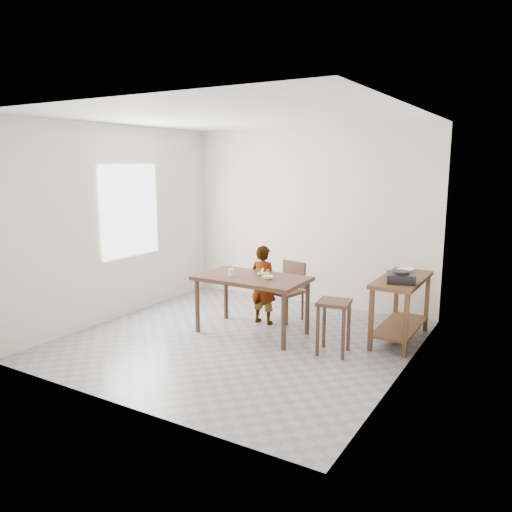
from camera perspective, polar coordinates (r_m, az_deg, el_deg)
The scene contains 17 objects.
floor at distance 6.33m, azimuth -1.87°, elevation -9.69°, with size 4.00×4.00×0.04m, color gray.
ceiling at distance 5.97m, azimuth -2.04°, elevation 15.83°, with size 4.00×4.00×0.04m, color white.
wall_back at distance 7.76m, azimuth 6.12°, elevation 4.43°, with size 4.00×0.04×2.70m, color beige.
wall_front at distance 4.45m, azimuth -16.08°, elevation -0.48°, with size 4.00×0.04×2.70m, color beige.
wall_left at distance 7.28m, azimuth -15.50°, elevation 3.70°, with size 0.04×4.00×2.70m, color beige.
wall_right at distance 5.21m, azimuth 17.14°, elevation 1.01°, with size 0.04×4.00×2.70m, color beige.
window_pane at distance 7.37m, azimuth -14.17°, elevation 5.02°, with size 0.02×1.10×1.30m, color white.
dining_table at distance 6.45m, azimuth -0.45°, elevation -5.61°, with size 1.40×0.80×0.75m, color #43281B, non-canonical shape.
prep_counter at distance 6.43m, azimuth 16.20°, elevation -5.85°, with size 0.50×1.20×0.80m, color brown, non-canonical shape.
child at distance 6.80m, azimuth 0.84°, elevation -3.29°, with size 0.40×0.26×1.09m, color silver.
dining_chair at distance 6.98m, azimuth 3.41°, elevation -4.09°, with size 0.39×0.39×0.82m, color #43281B, non-canonical shape.
stool at distance 5.86m, azimuth 8.83°, elevation -8.05°, with size 0.36×0.36×0.63m, color #43281B, non-canonical shape.
glass_tumbler at distance 6.40m, azimuth -2.81°, elevation -1.87°, with size 0.07×0.07×0.09m, color silver.
small_bowl at distance 6.21m, azimuth 1.34°, elevation -2.46°, with size 0.14×0.14×0.04m, color white.
banana at distance 6.39m, azimuth 0.86°, elevation -2.00°, with size 0.18×0.13×0.06m, color #E3C34A, non-canonical shape.
serving_bowl at distance 6.66m, azimuth 16.75°, elevation -1.57°, with size 0.19×0.19×0.05m, color white.
gas_burner at distance 6.06m, azimuth 16.22°, elevation -2.43°, with size 0.32×0.32×0.11m, color black.
Camera 1 is at (3.20, -5.00, 2.17)m, focal length 35.00 mm.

